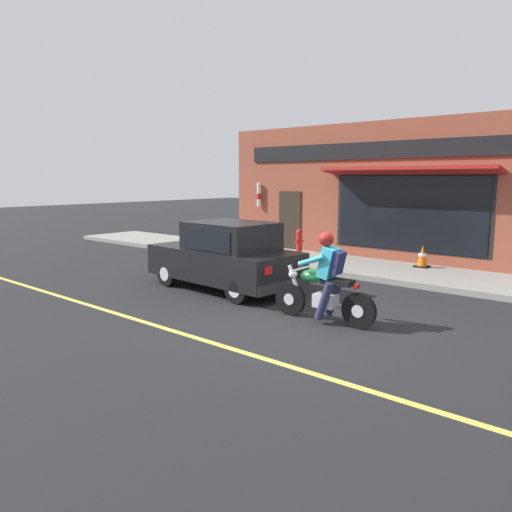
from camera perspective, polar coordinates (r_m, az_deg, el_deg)
name	(u,v)px	position (r m, az deg, el deg)	size (l,w,h in m)	color
ground_plane	(296,322)	(9.04, 4.63, -7.50)	(80.00, 80.00, 0.00)	black
sidewalk_curb	(320,262)	(14.94, 7.36, -0.70)	(2.60, 22.00, 0.14)	gray
lane_stripe	(114,313)	(9.96, -15.96, -6.24)	(0.12, 19.80, 0.01)	#D1C64C
storefront_building	(372,193)	(15.64, 13.16, 7.07)	(1.25, 10.51, 4.20)	brown
motorcycle_with_rider	(325,285)	(8.94, 7.84, -3.25)	(0.57, 2.02, 1.62)	black
car_hatchback	(226,257)	(11.43, -3.50, -0.07)	(1.85, 3.87, 1.57)	black
traffic_cone	(422,257)	(14.30, 18.48, -0.06)	(0.36, 0.36, 0.60)	black
fire_hydrant	(299,244)	(15.20, 4.94, 1.41)	(0.36, 0.24, 0.88)	red
trash_bin	(235,234)	(17.31, -2.43, 2.57)	(0.56, 0.56, 0.98)	#514C47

